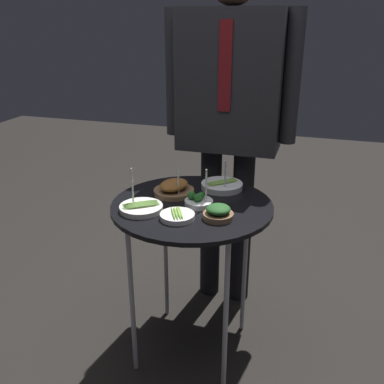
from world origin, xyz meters
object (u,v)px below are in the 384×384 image
object	(u,v)px
serving_cart	(192,216)
bowl_asparagus_back_left	(141,207)
bowl_asparagus_near_rim	(222,185)
bowl_asparagus_front_center	(177,216)
waiter_figure	(230,99)
bowl_roast_mid_left	(174,188)
bowl_broccoli_mid_right	(198,201)
bowl_spinach_center	(218,213)

from	to	relation	value
serving_cart	bowl_asparagus_back_left	distance (m)	0.22
serving_cart	bowl_asparagus_near_rim	bearing A→B (deg)	68.84
bowl_asparagus_front_center	waiter_figure	bearing A→B (deg)	84.96
bowl_roast_mid_left	bowl_asparagus_back_left	world-z (taller)	bowl_asparagus_back_left
bowl_broccoli_mid_right	bowl_asparagus_near_rim	world-z (taller)	bowl_broccoli_mid_right
bowl_asparagus_back_left	bowl_broccoli_mid_right	bearing A→B (deg)	29.68
bowl_spinach_center	waiter_figure	distance (m)	0.64
serving_cart	waiter_figure	size ratio (longest dim) A/B	0.43
bowl_broccoli_mid_right	bowl_asparagus_back_left	bearing A→B (deg)	-150.32
bowl_broccoli_mid_right	bowl_asparagus_near_rim	bearing A→B (deg)	77.14
bowl_broccoli_mid_right	waiter_figure	size ratio (longest dim) A/B	0.09
serving_cart	bowl_asparagus_back_left	world-z (taller)	bowl_asparagus_back_left
serving_cart	bowl_asparagus_back_left	xyz separation A→B (m)	(-0.17, -0.12, 0.07)
bowl_asparagus_back_left	waiter_figure	xyz separation A→B (m)	(0.21, 0.57, 0.33)
bowl_asparagus_front_center	bowl_asparagus_back_left	world-z (taller)	bowl_asparagus_back_left
serving_cart	bowl_asparagus_back_left	size ratio (longest dim) A/B	4.33
bowl_asparagus_near_rim	serving_cart	bearing A→B (deg)	-111.16
bowl_broccoli_mid_right	bowl_asparagus_near_rim	distance (m)	0.21
waiter_figure	bowl_asparagus_near_rim	bearing A→B (deg)	-82.70
serving_cart	bowl_broccoli_mid_right	xyz separation A→B (m)	(0.03, -0.01, 0.08)
serving_cart	bowl_broccoli_mid_right	size ratio (longest dim) A/B	4.65
bowl_spinach_center	bowl_asparagus_near_rim	distance (m)	0.30
serving_cart	bowl_asparagus_near_rim	xyz separation A→B (m)	(0.08, 0.19, 0.07)
bowl_broccoli_mid_right	bowl_spinach_center	distance (m)	0.14
bowl_broccoli_mid_right	serving_cart	bearing A→B (deg)	162.04
serving_cart	bowl_roast_mid_left	distance (m)	0.15
serving_cart	waiter_figure	xyz separation A→B (m)	(0.04, 0.45, 0.40)
bowl_asparagus_near_rim	bowl_asparagus_back_left	distance (m)	0.40
waiter_figure	serving_cart	bearing A→B (deg)	-95.37
bowl_broccoli_mid_right	bowl_roast_mid_left	bearing A→B (deg)	147.80
bowl_asparagus_near_rim	waiter_figure	size ratio (longest dim) A/B	0.11
bowl_asparagus_near_rim	bowl_asparagus_back_left	size ratio (longest dim) A/B	1.07
bowl_spinach_center	waiter_figure	size ratio (longest dim) A/B	0.07
bowl_asparagus_near_rim	waiter_figure	bearing A→B (deg)	97.30
bowl_roast_mid_left	bowl_broccoli_mid_right	xyz separation A→B (m)	(0.13, -0.08, -0.01)
bowl_broccoli_mid_right	bowl_asparagus_near_rim	size ratio (longest dim) A/B	0.87
bowl_broccoli_mid_right	bowl_asparagus_back_left	size ratio (longest dim) A/B	0.93
bowl_roast_mid_left	bowl_asparagus_front_center	world-z (taller)	bowl_roast_mid_left
bowl_roast_mid_left	bowl_asparagus_near_rim	distance (m)	0.21
bowl_spinach_center	bowl_asparagus_back_left	size ratio (longest dim) A/B	0.68
bowl_broccoli_mid_right	bowl_spinach_center	world-z (taller)	bowl_broccoli_mid_right
bowl_broccoli_mid_right	bowl_spinach_center	size ratio (longest dim) A/B	1.37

